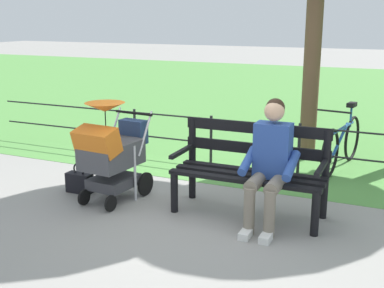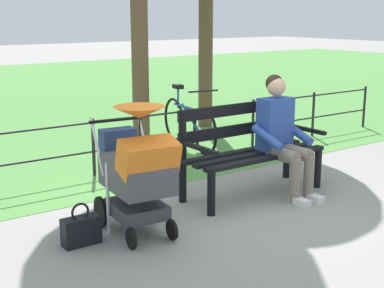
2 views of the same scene
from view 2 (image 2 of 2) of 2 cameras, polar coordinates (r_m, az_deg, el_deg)
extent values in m
plane|color=gray|center=(5.70, 3.06, -6.15)|extent=(60.00, 60.00, 0.00)
cube|color=black|center=(5.98, 5.47, -0.74)|extent=(1.60, 0.11, 0.04)
cube|color=black|center=(5.85, 6.63, -1.09)|extent=(1.60, 0.11, 0.04)
cube|color=black|center=(5.72, 7.85, -1.45)|extent=(1.60, 0.11, 0.04)
cube|color=black|center=(6.00, 4.89, 1.48)|extent=(1.60, 0.05, 0.12)
cube|color=black|center=(5.96, 4.94, 3.65)|extent=(1.60, 0.05, 0.12)
cylinder|color=black|center=(6.30, 12.87, -2.42)|extent=(0.08, 0.08, 0.45)
cylinder|color=black|center=(6.55, 9.85, 0.59)|extent=(0.08, 0.08, 0.95)
cube|color=black|center=(6.33, 11.71, 1.50)|extent=(0.05, 0.56, 0.04)
cylinder|color=black|center=(5.30, 2.01, -5.08)|extent=(0.08, 0.08, 0.45)
cylinder|color=black|center=(5.60, -0.98, -1.39)|extent=(0.08, 0.08, 0.95)
cube|color=black|center=(5.34, 0.73, -0.40)|extent=(0.05, 0.56, 0.04)
cylinder|color=slate|center=(5.94, 10.65, -0.82)|extent=(0.14, 0.40, 0.14)
cylinder|color=slate|center=(5.80, 9.29, -1.10)|extent=(0.14, 0.40, 0.14)
cylinder|color=slate|center=(5.87, 11.97, -3.43)|extent=(0.11, 0.11, 0.47)
cylinder|color=slate|center=(5.73, 10.61, -3.78)|extent=(0.11, 0.11, 0.47)
cube|color=silver|center=(5.88, 12.45, -5.47)|extent=(0.10, 0.22, 0.07)
cube|color=silver|center=(5.74, 11.11, -5.88)|extent=(0.10, 0.22, 0.07)
cube|color=#284793|center=(5.96, 8.58, 2.07)|extent=(0.36, 0.22, 0.56)
cylinder|color=#284793|center=(6.05, 10.83, 1.19)|extent=(0.09, 0.43, 0.23)
cylinder|color=#284793|center=(5.74, 7.80, 0.66)|extent=(0.09, 0.43, 0.23)
sphere|color=tan|center=(5.89, 8.71, 5.89)|extent=(0.20, 0.20, 0.20)
sphere|color=black|center=(5.91, 8.52, 6.21)|extent=(0.19, 0.19, 0.19)
cylinder|color=black|center=(5.30, -4.76, -6.11)|extent=(0.06, 0.28, 0.28)
cylinder|color=black|center=(5.13, -9.44, -6.90)|extent=(0.06, 0.28, 0.28)
cylinder|color=black|center=(4.79, -2.09, -8.85)|extent=(0.05, 0.18, 0.18)
cylinder|color=black|center=(4.64, -6.31, -9.69)|extent=(0.05, 0.18, 0.18)
cube|color=#38383D|center=(4.92, -5.72, -6.68)|extent=(0.47, 0.56, 0.12)
cylinder|color=silver|center=(5.06, -3.83, -4.80)|extent=(0.03, 0.03, 0.65)
cylinder|color=silver|center=(4.89, -8.70, -5.59)|extent=(0.03, 0.03, 0.65)
cube|color=#47474C|center=(4.80, -5.71, -3.05)|extent=(0.52, 0.72, 0.28)
cube|color=orange|center=(4.54, -4.53, -1.38)|extent=(0.51, 0.35, 0.33)
cylinder|color=black|center=(5.10, -7.84, 2.49)|extent=(0.52, 0.08, 0.03)
cylinder|color=silver|center=(5.14, -4.98, 0.38)|extent=(0.05, 0.30, 0.49)
cylinder|color=silver|center=(4.97, -9.79, -0.22)|extent=(0.05, 0.30, 0.49)
cone|color=orange|center=(4.60, -5.46, 3.28)|extent=(0.48, 0.48, 0.10)
cylinder|color=black|center=(4.64, -5.41, 1.09)|extent=(0.01, 0.01, 0.30)
cube|color=navy|center=(5.13, -7.68, 0.04)|extent=(0.33, 0.19, 0.28)
cube|color=black|center=(4.78, -11.39, -8.81)|extent=(0.32, 0.14, 0.24)
torus|color=black|center=(4.72, -11.49, -6.89)|extent=(0.16, 0.02, 0.16)
cylinder|color=black|center=(9.84, 17.38, 3.69)|extent=(0.04, 0.04, 0.70)
cylinder|color=black|center=(8.88, 12.42, 3.00)|extent=(0.04, 0.04, 0.70)
cylinder|color=black|center=(8.01, 6.32, 2.12)|extent=(0.04, 0.04, 0.70)
cylinder|color=black|center=(7.25, -1.14, 1.01)|extent=(0.04, 0.04, 0.70)
cylinder|color=black|center=(6.64, -10.15, -0.35)|extent=(0.04, 0.04, 0.70)
cylinder|color=black|center=(6.86, -5.51, 2.80)|extent=(8.81, 0.02, 0.02)
cylinder|color=black|center=(6.94, -5.44, -0.04)|extent=(8.81, 0.02, 0.02)
cylinder|color=brown|center=(7.82, -5.46, 11.48)|extent=(0.24, 0.24, 3.30)
cylinder|color=brown|center=(9.36, 1.42, 10.55)|extent=(0.24, 0.24, 2.88)
torus|color=black|center=(7.50, 1.33, 1.27)|extent=(0.14, 0.66, 0.66)
torus|color=black|center=(8.38, -1.87, 2.55)|extent=(0.14, 0.66, 0.66)
cylinder|color=#1E4C8C|center=(7.89, -0.36, 3.73)|extent=(0.18, 0.90, 0.04)
cylinder|color=#1E4C8C|center=(7.83, -0.03, 2.54)|extent=(0.13, 0.63, 0.38)
cylinder|color=#1E4C8C|center=(8.18, -1.45, 4.78)|extent=(0.03, 0.03, 0.30)
cube|color=black|center=(8.16, -1.46, 5.96)|extent=(0.13, 0.21, 0.06)
cylinder|color=black|center=(7.45, 1.18, 5.48)|extent=(0.44, 0.09, 0.02)
camera|label=1|loc=(5.35, 61.47, 8.13)|focal=46.64mm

